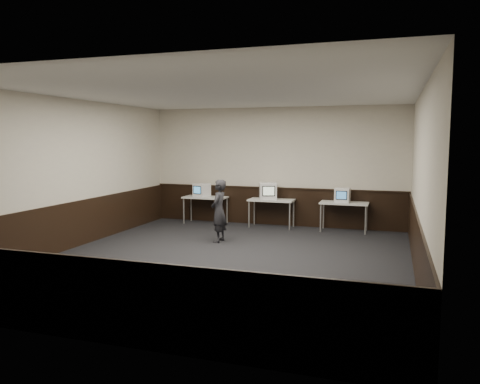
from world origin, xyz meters
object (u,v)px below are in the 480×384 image
Objects in this scene: emac_left at (202,190)px; emac_right at (342,195)px; desk_right at (344,205)px; desk_center at (271,202)px; person at (219,211)px; emac_center at (268,191)px; desk_left at (205,199)px.

emac_left is 1.17× the size of emac_right.
emac_left is at bearing -179.67° from desk_right.
person is at bearing -108.05° from desk_center.
emac_center is at bearing 17.30° from emac_left.
emac_left is (-0.10, -0.02, 0.25)m from desk_left.
person reaches higher than emac_right.
emac_right reaches higher than desk_right.
desk_left is 2.44m from person.
person is (1.31, -2.10, -0.22)m from emac_left.
person is at bearing -60.40° from desk_left.
desk_left is 1.83m from emac_center.
desk_left is 2.04× the size of emac_center.
emac_right is at bearing -140.74° from desk_right.
emac_left is (-3.90, -0.02, 0.25)m from desk_right.
person is (-2.59, -2.13, 0.04)m from desk_right.
desk_center is 1.00× the size of desk_right.
desk_right is 2.53× the size of emac_left.
desk_center is (1.90, 0.00, 0.00)m from desk_left.
desk_right is 0.26m from emac_right.
person reaches higher than desk_left.
desk_right is (1.90, 0.00, 0.00)m from desk_center.
emac_center is at bearing 164.69° from person.
emac_center reaches higher than emac_left.
person reaches higher than desk_center.
emac_left reaches higher than desk_center.
emac_left reaches higher than desk_right.
desk_left is 1.00× the size of desk_right.
emac_right is at bearing -20.09° from emac_center.
desk_left is at bearing -150.00° from person.
desk_center is 1.87m from emac_right.
emac_left is at bearing -147.74° from person.
emac_center is (1.90, 0.01, 0.04)m from emac_left.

